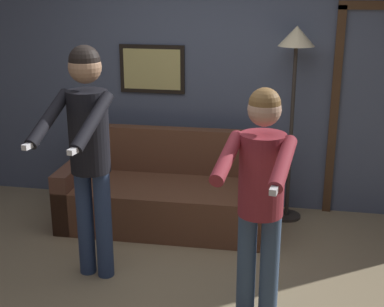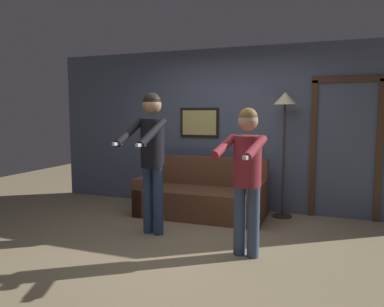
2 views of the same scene
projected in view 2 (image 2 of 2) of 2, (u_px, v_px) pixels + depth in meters
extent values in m
plane|color=#9A8865|center=(190.00, 245.00, 4.43)|extent=(12.00, 12.00, 0.00)
cube|color=slate|center=(232.00, 129.00, 6.08)|extent=(6.40, 0.06, 2.60)
cube|color=black|center=(199.00, 123.00, 6.22)|extent=(0.67, 0.02, 0.49)
cube|color=#CFC371|center=(199.00, 123.00, 6.20)|extent=(0.59, 0.01, 0.41)
cube|color=#4C331E|center=(313.00, 149.00, 5.61)|extent=(0.08, 0.04, 2.04)
cube|color=#4C331E|center=(379.00, 151.00, 5.30)|extent=(0.08, 0.04, 2.04)
cube|color=#4C331E|center=(348.00, 79.00, 5.34)|extent=(0.98, 0.04, 0.08)
cube|color=brown|center=(201.00, 202.00, 5.67)|extent=(1.92, 0.89, 0.42)
cube|color=brown|center=(208.00, 171.00, 5.96)|extent=(1.90, 0.18, 0.45)
cube|color=brown|center=(149.00, 193.00, 5.95)|extent=(0.18, 0.85, 0.58)
cube|color=brown|center=(258.00, 202.00, 5.37)|extent=(0.18, 0.85, 0.58)
cylinder|color=#332D28|center=(282.00, 216.00, 5.65)|extent=(0.28, 0.28, 0.02)
cylinder|color=#332D28|center=(284.00, 161.00, 5.56)|extent=(0.04, 0.04, 1.66)
cone|color=#F9EAB7|center=(285.00, 98.00, 5.46)|extent=(0.33, 0.33, 0.18)
cylinder|color=navy|center=(148.00, 200.00, 4.87)|extent=(0.13, 0.13, 0.87)
cylinder|color=navy|center=(158.00, 201.00, 4.80)|extent=(0.13, 0.13, 0.87)
cylinder|color=black|center=(152.00, 143.00, 4.75)|extent=(0.30, 0.30, 0.62)
sphere|color=#9E7556|center=(152.00, 105.00, 4.70)|extent=(0.24, 0.24, 0.24)
sphere|color=black|center=(152.00, 102.00, 4.70)|extent=(0.23, 0.23, 0.23)
cylinder|color=black|center=(130.00, 132.00, 4.61)|extent=(0.16, 0.53, 0.34)
cube|color=white|center=(117.00, 144.00, 4.41)|extent=(0.06, 0.15, 0.04)
cylinder|color=black|center=(153.00, 132.00, 4.45)|extent=(0.16, 0.53, 0.34)
cube|color=white|center=(141.00, 145.00, 4.25)|extent=(0.06, 0.15, 0.04)
cylinder|color=#3B5271|center=(240.00, 220.00, 4.12)|extent=(0.13, 0.13, 0.78)
cylinder|color=#3B5271|center=(253.00, 222.00, 4.04)|extent=(0.13, 0.13, 0.78)
cylinder|color=maroon|center=(247.00, 161.00, 4.01)|extent=(0.30, 0.30, 0.55)
sphere|color=tan|center=(248.00, 121.00, 3.96)|extent=(0.21, 0.21, 0.21)
sphere|color=brown|center=(248.00, 117.00, 3.96)|extent=(0.20, 0.20, 0.20)
cylinder|color=maroon|center=(224.00, 146.00, 3.87)|extent=(0.16, 0.50, 0.23)
cylinder|color=maroon|center=(256.00, 148.00, 3.71)|extent=(0.16, 0.50, 0.23)
cube|color=white|center=(247.00, 157.00, 3.51)|extent=(0.06, 0.15, 0.04)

